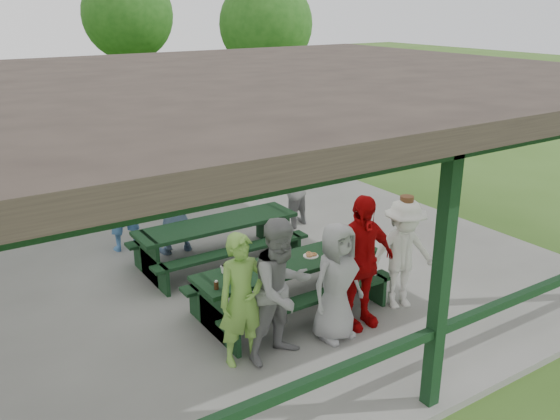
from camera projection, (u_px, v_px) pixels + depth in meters
ground at (254, 283)px, 9.62m from camera, size 90.00×90.00×0.00m
concrete_slab at (254, 280)px, 9.61m from camera, size 10.00×8.00×0.10m
pavilion_structure at (251, 85)px, 8.57m from camera, size 10.60×8.60×3.24m
picnic_table_near at (289, 279)px, 8.42m from camera, size 2.78×1.39×0.75m
picnic_table_far at (218, 237)px, 9.95m from camera, size 2.76×1.39×0.75m
table_setting at (285, 260)px, 8.32m from camera, size 2.50×0.45×0.10m
contestant_green at (242, 300)px, 7.08m from camera, size 0.65×0.46×1.69m
contestant_grey_left at (282, 290)px, 7.16m from camera, size 0.97×0.80×1.83m
contestant_grey_mid at (337, 282)px, 7.62m from camera, size 0.83×0.58×1.60m
contestant_red at (360, 262)px, 7.88m from camera, size 1.12×0.51×1.87m
contestant_white_fedora at (403, 254)px, 8.42m from camera, size 1.18×0.88×1.69m
spectator_lblue at (174, 208)px, 10.35m from camera, size 1.54×0.61×1.62m
spectator_blue at (122, 200)px, 10.40m from camera, size 0.73×0.54×1.86m
spectator_grey at (290, 187)px, 11.51m from camera, size 0.94×0.83×1.61m
pickup_truck at (196, 134)px, 17.26m from camera, size 5.30×3.18×1.38m
tree_mid at (128, 15)px, 23.70m from camera, size 3.62×3.62×5.66m
tree_right at (266, 25)px, 21.23m from camera, size 3.35×3.35×5.24m
tree_far_right at (265, 15)px, 27.37m from camera, size 3.55×3.55×5.55m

